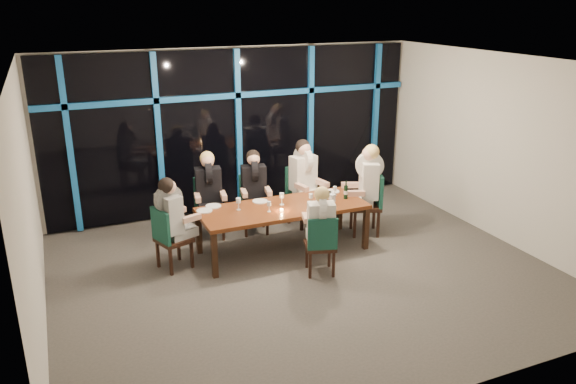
% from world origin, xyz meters
% --- Properties ---
extents(room, '(7.04, 7.00, 3.02)m').
position_xyz_m(room, '(0.00, 0.00, 2.02)').
color(room, '#55504B').
rests_on(room, ground).
extents(window_wall, '(6.86, 0.43, 2.94)m').
position_xyz_m(window_wall, '(0.01, 2.93, 1.55)').
color(window_wall, black).
rests_on(window_wall, ground).
extents(dining_table, '(2.60, 1.00, 0.75)m').
position_xyz_m(dining_table, '(0.00, 0.80, 0.68)').
color(dining_table, brown).
rests_on(dining_table, ground).
extents(chair_far_left, '(0.53, 0.53, 1.00)m').
position_xyz_m(chair_far_left, '(-0.89, 1.86, 0.56)').
color(chair_far_left, black).
rests_on(chair_far_left, ground).
extents(chair_far_mid, '(0.53, 0.53, 0.98)m').
position_xyz_m(chair_far_mid, '(-0.13, 1.78, 0.55)').
color(chair_far_mid, black).
rests_on(chair_far_mid, ground).
extents(chair_far_right, '(0.57, 0.57, 1.04)m').
position_xyz_m(chair_far_right, '(0.75, 1.76, 0.58)').
color(chair_far_right, black).
rests_on(chair_far_right, ground).
extents(chair_end_left, '(0.57, 0.57, 0.96)m').
position_xyz_m(chair_end_left, '(-1.78, 0.87, 0.54)').
color(chair_end_left, black).
rests_on(chair_end_left, ground).
extents(chair_end_right, '(0.63, 0.63, 1.06)m').
position_xyz_m(chair_end_right, '(1.64, 0.88, 0.59)').
color(chair_end_right, black).
rests_on(chair_end_right, ground).
extents(chair_near_mid, '(0.53, 0.53, 0.91)m').
position_xyz_m(chair_near_mid, '(0.18, -0.17, 0.51)').
color(chair_near_mid, black).
rests_on(chair_near_mid, ground).
extents(diner_far_left, '(0.54, 0.66, 0.98)m').
position_xyz_m(diner_far_left, '(-0.90, 1.78, 0.96)').
color(diner_far_left, black).
rests_on(diner_far_left, ground).
extents(diner_far_mid, '(0.53, 0.65, 0.95)m').
position_xyz_m(diner_far_mid, '(-0.14, 1.70, 0.93)').
color(diner_far_mid, black).
rests_on(diner_far_mid, ground).
extents(diner_far_right, '(0.57, 0.69, 1.02)m').
position_xyz_m(diner_far_right, '(0.77, 1.67, 1.00)').
color(diner_far_right, silver).
rests_on(diner_far_right, ground).
extents(diner_end_left, '(0.66, 0.58, 0.94)m').
position_xyz_m(diner_end_left, '(-1.70, 0.89, 0.92)').
color(diner_end_left, black).
rests_on(diner_end_left, ground).
extents(diner_end_right, '(0.72, 0.65, 1.03)m').
position_xyz_m(diner_end_right, '(1.55, 0.91, 1.01)').
color(diner_end_right, silver).
rests_on(diner_end_right, ground).
extents(diner_near_mid, '(0.53, 0.62, 0.89)m').
position_xyz_m(diner_near_mid, '(0.21, -0.10, 0.87)').
color(diner_near_mid, silver).
rests_on(diner_near_mid, ground).
extents(plate_far_left, '(0.24, 0.24, 0.01)m').
position_xyz_m(plate_far_left, '(-0.99, 1.22, 0.76)').
color(plate_far_left, white).
rests_on(plate_far_left, dining_table).
extents(plate_far_mid, '(0.24, 0.24, 0.01)m').
position_xyz_m(plate_far_mid, '(-0.25, 1.14, 0.76)').
color(plate_far_mid, white).
rests_on(plate_far_mid, dining_table).
extents(plate_far_right, '(0.24, 0.24, 0.01)m').
position_xyz_m(plate_far_right, '(0.88, 1.12, 0.76)').
color(plate_far_right, white).
rests_on(plate_far_right, dining_table).
extents(plate_end_left, '(0.24, 0.24, 0.01)m').
position_xyz_m(plate_end_left, '(-1.17, 1.08, 0.76)').
color(plate_end_left, white).
rests_on(plate_end_left, dining_table).
extents(plate_end_right, '(0.24, 0.24, 0.01)m').
position_xyz_m(plate_end_right, '(1.03, 1.12, 0.76)').
color(plate_end_right, white).
rests_on(plate_end_right, dining_table).
extents(plate_near_mid, '(0.24, 0.24, 0.01)m').
position_xyz_m(plate_near_mid, '(0.37, 0.44, 0.76)').
color(plate_near_mid, white).
rests_on(plate_near_mid, dining_table).
extents(wine_bottle, '(0.07, 0.07, 0.30)m').
position_xyz_m(wine_bottle, '(1.07, 0.73, 0.86)').
color(wine_bottle, black).
rests_on(wine_bottle, dining_table).
extents(water_pitcher, '(0.11, 0.10, 0.18)m').
position_xyz_m(water_pitcher, '(0.72, 0.55, 0.84)').
color(water_pitcher, silver).
rests_on(water_pitcher, dining_table).
extents(tea_light, '(0.05, 0.05, 0.03)m').
position_xyz_m(tea_light, '(-0.09, 0.63, 0.77)').
color(tea_light, '#FBA84B').
rests_on(tea_light, dining_table).
extents(wine_glass_a, '(0.06, 0.06, 0.16)m').
position_xyz_m(wine_glass_a, '(-0.28, 0.68, 0.87)').
color(wine_glass_a, silver).
rests_on(wine_glass_a, dining_table).
extents(wine_glass_b, '(0.07, 0.07, 0.19)m').
position_xyz_m(wine_glass_b, '(0.02, 0.88, 0.89)').
color(wine_glass_b, silver).
rests_on(wine_glass_b, dining_table).
extents(wine_glass_c, '(0.06, 0.06, 0.16)m').
position_xyz_m(wine_glass_c, '(0.45, 0.74, 0.87)').
color(wine_glass_c, silver).
rests_on(wine_glass_c, dining_table).
extents(wine_glass_d, '(0.07, 0.07, 0.19)m').
position_xyz_m(wine_glass_d, '(-0.68, 0.93, 0.89)').
color(wine_glass_d, white).
rests_on(wine_glass_d, dining_table).
extents(wine_glass_e, '(0.06, 0.06, 0.16)m').
position_xyz_m(wine_glass_e, '(0.97, 0.93, 0.86)').
color(wine_glass_e, silver).
rests_on(wine_glass_e, dining_table).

